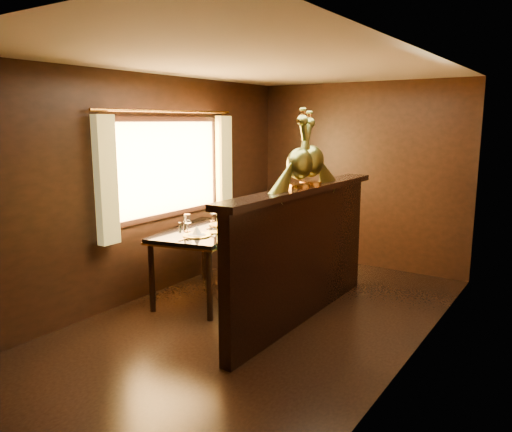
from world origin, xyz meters
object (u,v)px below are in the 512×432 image
Objects in this scene: chair_right at (285,247)px; peacock_left at (300,150)px; dining_table at (206,236)px; chair_left at (261,246)px; peacock_right at (311,147)px.

peacock_left is at bearing -24.13° from chair_right.
dining_table is 2.05× the size of peacock_left.
chair_right is at bearing 2.62° from dining_table.
chair_left is 1.30m from peacock_left.
dining_table is 1.17× the size of chair_right.
peacock_right is at bearing -4.77° from dining_table.
peacock_left is (0.32, -0.30, 1.06)m from chair_right.
peacock_left is 0.23m from peacock_right.
peacock_left is (0.63, -0.30, 1.09)m from chair_left.
peacock_left is at bearing -15.38° from dining_table.
peacock_right is at bearing 90.00° from peacock_left.
chair_right reaches higher than dining_table.
chair_left is at bearing -160.41° from chair_right.
peacock_right is (0.32, -0.08, 1.07)m from chair_right.
chair_left is 1.27m from peacock_right.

